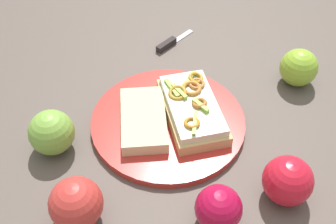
{
  "coord_description": "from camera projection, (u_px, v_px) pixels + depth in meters",
  "views": [
    {
      "loc": [
        -0.5,
        -0.19,
        0.59
      ],
      "look_at": [
        0.0,
        0.0,
        0.03
      ],
      "focal_mm": 45.23,
      "sensor_mm": 36.0,
      "label": 1
    }
  ],
  "objects": [
    {
      "name": "knife",
      "position": [
        170.0,
        43.0,
        0.96
      ],
      "size": [
        0.11,
        0.05,
        0.01
      ],
      "rotation": [
        0.0,
        0.0,
        5.9
      ],
      "color": "silver",
      "rests_on": "ground_plane"
    },
    {
      "name": "ground_plane",
      "position": [
        168.0,
        125.0,
        0.79
      ],
      "size": [
        2.0,
        2.0,
        0.0
      ],
      "primitive_type": "plane",
      "color": "brown",
      "rests_on": "ground"
    },
    {
      "name": "apple_2",
      "position": [
        218.0,
        208.0,
        0.63
      ],
      "size": [
        0.08,
        0.08,
        0.07
      ],
      "primitive_type": "sphere",
      "rotation": [
        0.0,
        0.0,
        2.96
      ],
      "color": "#B00D33",
      "rests_on": "ground_plane"
    },
    {
      "name": "plate",
      "position": [
        168.0,
        122.0,
        0.79
      ],
      "size": [
        0.29,
        0.29,
        0.01
      ],
      "primitive_type": "cylinder",
      "color": "red",
      "rests_on": "ground_plane"
    },
    {
      "name": "sandwich",
      "position": [
        192.0,
        108.0,
        0.78
      ],
      "size": [
        0.2,
        0.18,
        0.05
      ],
      "rotation": [
        0.0,
        0.0,
        3.74
      ],
      "color": "tan",
      "rests_on": "plate"
    },
    {
      "name": "apple_4",
      "position": [
        288.0,
        181.0,
        0.66
      ],
      "size": [
        0.09,
        0.09,
        0.08
      ],
      "primitive_type": "sphere",
      "rotation": [
        0.0,
        0.0,
        1.65
      ],
      "color": "red",
      "rests_on": "ground_plane"
    },
    {
      "name": "apple_0",
      "position": [
        76.0,
        204.0,
        0.63
      ],
      "size": [
        0.12,
        0.12,
        0.08
      ],
      "primitive_type": "sphere",
      "rotation": [
        0.0,
        0.0,
        2.36
      ],
      "color": "red",
      "rests_on": "ground_plane"
    },
    {
      "name": "apple_1",
      "position": [
        52.0,
        132.0,
        0.73
      ],
      "size": [
        0.11,
        0.11,
        0.08
      ],
      "primitive_type": "sphere",
      "rotation": [
        0.0,
        0.0,
        2.63
      ],
      "color": "#79A93F",
      "rests_on": "ground_plane"
    },
    {
      "name": "bread_slice_side",
      "position": [
        143.0,
        119.0,
        0.77
      ],
      "size": [
        0.17,
        0.14,
        0.02
      ],
      "primitive_type": "cube",
      "rotation": [
        0.0,
        0.0,
        3.59
      ],
      "color": "beige",
      "rests_on": "plate"
    },
    {
      "name": "apple_3",
      "position": [
        299.0,
        67.0,
        0.85
      ],
      "size": [
        0.1,
        0.1,
        0.08
      ],
      "primitive_type": "sphere",
      "rotation": [
        0.0,
        0.0,
        0.45
      ],
      "color": "#8CB830",
      "rests_on": "ground_plane"
    }
  ]
}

